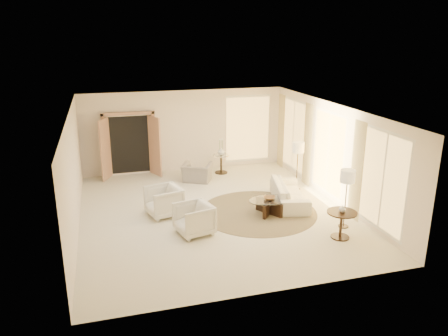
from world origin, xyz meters
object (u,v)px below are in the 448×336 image
object	(u,v)px
armchair_left	(164,200)
end_vase	(342,209)
sofa	(289,193)
side_vase	(221,151)
floor_lamp_far	(347,179)
coffee_table	(269,205)
accent_chair	(197,170)
side_table	(221,162)
floor_lamp_near	(298,150)
bowl	(269,198)
armchair_right	(194,218)
end_table	(341,220)

from	to	relation	value
armchair_left	end_vase	world-z (taller)	armchair_left
sofa	side_vase	world-z (taller)	side_vase
floor_lamp_far	side_vase	size ratio (longest dim) A/B	6.02
sofa	coffee_table	distance (m)	1.03
accent_chair	coffee_table	distance (m)	3.43
floor_lamp_far	side_vase	bearing A→B (deg)	109.49
side_table	floor_lamp_near	bearing A→B (deg)	-51.53
sofa	armchair_left	bearing A→B (deg)	101.62
sofa	bowl	size ratio (longest dim) A/B	6.83
floor_lamp_far	armchair_right	bearing A→B (deg)	170.09
side_table	end_vase	bearing A→B (deg)	-75.97
sofa	accent_chair	bearing A→B (deg)	52.48
floor_lamp_near	bowl	xyz separation A→B (m)	(-1.51, -1.55, -0.83)
end_table	floor_lamp_near	xyz separation A→B (m)	(0.40, 3.33, 0.83)
armchair_left	floor_lamp_near	distance (m)	4.40
coffee_table	floor_lamp_far	distance (m)	2.21
armchair_left	accent_chair	xyz separation A→B (m)	(1.44, 2.49, -0.04)
end_vase	end_table	bearing A→B (deg)	0.00
side_table	floor_lamp_far	bearing A→B (deg)	-70.51
end_vase	coffee_table	bearing A→B (deg)	122.06
armchair_right	side_vase	size ratio (longest dim) A/B	3.35
coffee_table	floor_lamp_near	distance (m)	2.39
floor_lamp_far	bowl	xyz separation A→B (m)	(-1.51, 1.26, -0.82)
end_table	floor_lamp_far	distance (m)	1.05
bowl	side_vase	size ratio (longest dim) A/B	1.23
coffee_table	end_vase	world-z (taller)	end_vase
armchair_left	side_vase	distance (m)	3.97
accent_chair	side_vase	world-z (taller)	side_vase
floor_lamp_far	bowl	bearing A→B (deg)	140.22
sofa	floor_lamp_near	world-z (taller)	floor_lamp_near
armchair_left	side_table	distance (m)	3.95
armchair_right	end_vase	size ratio (longest dim) A/B	4.98
sofa	floor_lamp_far	world-z (taller)	floor_lamp_far
end_table	floor_lamp_far	bearing A→B (deg)	52.70
armchair_right	side_table	bearing A→B (deg)	143.42
side_table	end_table	bearing A→B (deg)	-75.97
bowl	coffee_table	bearing A→B (deg)	90.00
side_table	floor_lamp_far	size ratio (longest dim) A/B	0.44
end_table	floor_lamp_near	distance (m)	3.45
sofa	armchair_right	distance (m)	3.26
end_vase	bowl	bearing A→B (deg)	122.06
accent_chair	side_table	size ratio (longest dim) A/B	1.36
armchair_left	floor_lamp_near	xyz separation A→B (m)	(4.23, 0.86, 0.85)
bowl	floor_lamp_far	bearing A→B (deg)	-39.78
end_table	sofa	bearing A→B (deg)	96.46
floor_lamp_far	armchair_left	bearing A→B (deg)	155.24
sofa	bowl	world-z (taller)	sofa
sofa	armchair_left	size ratio (longest dim) A/B	2.39
coffee_table	side_vase	bearing A→B (deg)	94.24
bowl	side_vase	xyz separation A→B (m)	(-0.28, 3.80, 0.32)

